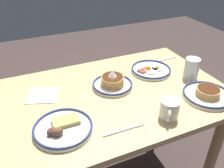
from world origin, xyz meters
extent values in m
cube|color=tan|center=(0.00, 0.00, 0.72)|extent=(1.16, 0.76, 0.03)
cylinder|color=tan|center=(-0.49, -0.29, 0.35)|extent=(0.06, 0.06, 0.70)
cylinder|color=tan|center=(0.49, -0.29, 0.35)|extent=(0.06, 0.06, 0.70)
cylinder|color=tan|center=(-0.49, 0.29, 0.35)|extent=(0.06, 0.06, 0.70)
cylinder|color=white|center=(-0.29, -0.12, 0.74)|extent=(0.23, 0.23, 0.01)
torus|color=navy|center=(-0.29, -0.12, 0.75)|extent=(0.23, 0.23, 0.01)
cylinder|color=white|center=(-0.33, -0.11, 0.75)|extent=(0.07, 0.07, 0.01)
sphere|color=yellow|center=(-0.33, -0.11, 0.76)|extent=(0.03, 0.03, 0.03)
cylinder|color=white|center=(-0.28, -0.10, 0.75)|extent=(0.08, 0.08, 0.01)
sphere|color=yellow|center=(-0.28, -0.13, 0.76)|extent=(0.03, 0.03, 0.03)
cube|color=#9F312E|center=(-0.25, -0.13, 0.75)|extent=(0.09, 0.03, 0.01)
cube|color=#984425|center=(-0.25, -0.11, 0.75)|extent=(0.07, 0.03, 0.01)
cylinder|color=silver|center=(-0.01, -0.06, 0.74)|extent=(0.21, 0.21, 0.01)
torus|color=navy|center=(-0.01, -0.06, 0.75)|extent=(0.21, 0.21, 0.01)
cylinder|color=gold|center=(-0.01, -0.06, 0.75)|extent=(0.12, 0.12, 0.01)
cylinder|color=tan|center=(-0.01, -0.06, 0.77)|extent=(0.12, 0.12, 0.01)
cylinder|color=tan|center=(-0.01, -0.06, 0.78)|extent=(0.12, 0.12, 0.01)
cylinder|color=gold|center=(-0.01, -0.06, 0.79)|extent=(0.12, 0.12, 0.01)
cylinder|color=#4C2814|center=(-0.01, -0.06, 0.80)|extent=(0.11, 0.11, 0.00)
cone|color=white|center=(-0.01, -0.06, 0.82)|extent=(0.04, 0.04, 0.03)
cylinder|color=silver|center=(-0.41, 0.22, 0.74)|extent=(0.24, 0.24, 0.01)
torus|color=navy|center=(-0.41, 0.22, 0.75)|extent=(0.24, 0.24, 0.01)
cylinder|color=gold|center=(-0.41, 0.22, 0.75)|extent=(0.12, 0.12, 0.01)
cylinder|color=tan|center=(-0.41, 0.22, 0.77)|extent=(0.11, 0.11, 0.01)
cylinder|color=tan|center=(-0.41, 0.22, 0.78)|extent=(0.12, 0.12, 0.01)
cylinder|color=#4C2814|center=(-0.41, 0.22, 0.79)|extent=(0.11, 0.11, 0.00)
cylinder|color=white|center=(0.31, 0.17, 0.74)|extent=(0.25, 0.25, 0.01)
torus|color=navy|center=(0.31, 0.17, 0.75)|extent=(0.25, 0.25, 0.01)
cube|color=tan|center=(0.29, 0.14, 0.76)|extent=(0.11, 0.07, 0.02)
ellipsoid|color=brown|center=(0.34, 0.20, 0.77)|extent=(0.05, 0.04, 0.04)
ellipsoid|color=brown|center=(0.36, 0.19, 0.76)|extent=(0.04, 0.03, 0.03)
ellipsoid|color=brown|center=(0.35, 0.18, 0.76)|extent=(0.04, 0.03, 0.03)
ellipsoid|color=brown|center=(0.35, 0.19, 0.76)|extent=(0.03, 0.03, 0.03)
cylinder|color=white|center=(-0.14, 0.27, 0.78)|extent=(0.08, 0.08, 0.09)
torus|color=white|center=(-0.12, 0.30, 0.78)|extent=(0.05, 0.06, 0.06)
cylinder|color=brown|center=(-0.14, 0.27, 0.81)|extent=(0.07, 0.07, 0.01)
cylinder|color=silver|center=(-0.46, 0.03, 0.79)|extent=(0.08, 0.08, 0.12)
cylinder|color=black|center=(-0.46, 0.03, 0.78)|extent=(0.07, 0.07, 0.08)
cube|color=white|center=(0.34, -0.12, 0.74)|extent=(0.19, 0.18, 0.00)
cube|color=silver|center=(0.08, 0.26, 0.74)|extent=(0.17, 0.02, 0.01)
cube|color=silver|center=(0.00, 0.27, 0.74)|extent=(0.03, 0.00, 0.00)
cube|color=silver|center=(0.00, 0.27, 0.74)|extent=(0.03, 0.00, 0.00)
cube|color=silver|center=(0.00, 0.26, 0.74)|extent=(0.03, 0.00, 0.00)
cube|color=silver|center=(0.00, 0.26, 0.74)|extent=(0.03, 0.00, 0.00)
cube|color=silver|center=(-0.46, -0.22, 0.74)|extent=(0.18, 0.02, 0.01)
ellipsoid|color=silver|center=(-0.38, -0.22, 0.74)|extent=(0.04, 0.03, 0.01)
camera|label=1|loc=(0.41, 0.91, 1.41)|focal=37.66mm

